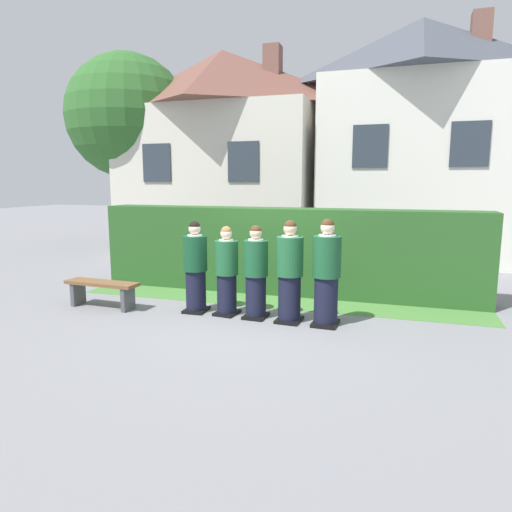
{
  "coord_description": "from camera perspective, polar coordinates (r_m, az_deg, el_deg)",
  "views": [
    {
      "loc": [
        2.24,
        -7.08,
        2.26
      ],
      "look_at": [
        0.0,
        0.0,
        1.05
      ],
      "focal_mm": 32.16,
      "sensor_mm": 36.0,
      "label": 1
    }
  ],
  "objects": [
    {
      "name": "hedge",
      "position": [
        9.33,
        3.47,
        0.65
      ],
      "size": [
        7.77,
        0.7,
        1.73
      ],
      "color": "#285623",
      "rests_on": "ground"
    },
    {
      "name": "wooden_bench",
      "position": [
        8.74,
        -18.61,
        -3.86
      ],
      "size": [
        1.42,
        0.43,
        0.48
      ],
      "color": "brown",
      "rests_on": "ground"
    },
    {
      "name": "student_front_row_4",
      "position": [
        7.27,
        8.76,
        -2.36
      ],
      "size": [
        0.44,
        0.54,
        1.7
      ],
      "color": "black",
      "rests_on": "ground"
    },
    {
      "name": "oak_tree_left",
      "position": [
        16.19,
        -15.61,
        16.33
      ],
      "size": [
        3.98,
        3.98,
        6.34
      ],
      "color": "brown",
      "rests_on": "ground"
    },
    {
      "name": "student_front_row_0",
      "position": [
        8.02,
        -7.54,
        -1.62
      ],
      "size": [
        0.41,
        0.5,
        1.59
      ],
      "color": "black",
      "rests_on": "ground"
    },
    {
      "name": "student_front_row_3",
      "position": [
        7.39,
        4.21,
        -2.24
      ],
      "size": [
        0.43,
        0.53,
        1.66
      ],
      "color": "black",
      "rests_on": "ground"
    },
    {
      "name": "lawn_strip",
      "position": [
        8.75,
        2.13,
        -5.69
      ],
      "size": [
        7.77,
        0.9,
        0.01
      ],
      "primitive_type": "cube",
      "color": "#477A38",
      "rests_on": "ground"
    },
    {
      "name": "ground_plane",
      "position": [
        7.76,
        -0.0,
        -7.67
      ],
      "size": [
        60.0,
        60.0,
        0.0
      ],
      "primitive_type": "plane",
      "color": "slate"
    },
    {
      "name": "school_building_annex",
      "position": [
        14.2,
        19.43,
        13.47
      ],
      "size": [
        5.61,
        3.34,
        6.69
      ],
      "color": "silver",
      "rests_on": "ground"
    },
    {
      "name": "school_building_main",
      "position": [
        15.11,
        -4.11,
        12.93
      ],
      "size": [
        6.32,
        3.95,
        6.29
      ],
      "color": "beige",
      "rests_on": "ground"
    },
    {
      "name": "student_front_row_1",
      "position": [
        7.8,
        -3.68,
        -2.13
      ],
      "size": [
        0.4,
        0.48,
        1.52
      ],
      "color": "black",
      "rests_on": "ground"
    },
    {
      "name": "student_front_row_2",
      "position": [
        7.59,
        -0.03,
        -2.29
      ],
      "size": [
        0.4,
        0.46,
        1.56
      ],
      "color": "black",
      "rests_on": "ground"
    }
  ]
}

